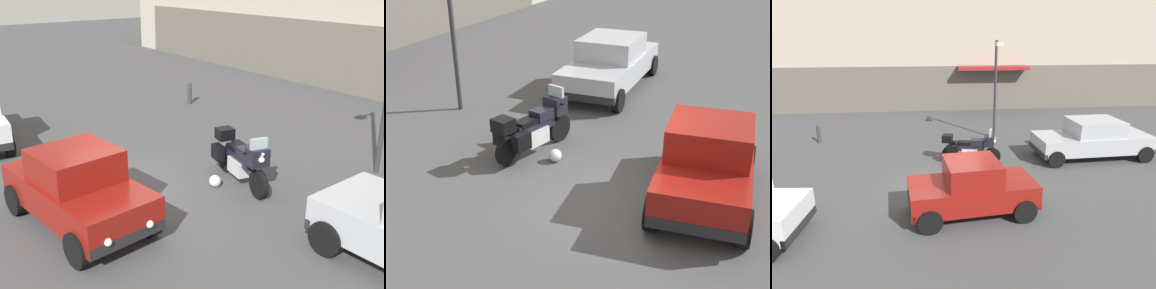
% 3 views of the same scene
% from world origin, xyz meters
% --- Properties ---
extents(ground_plane, '(80.00, 80.00, 0.00)m').
position_xyz_m(ground_plane, '(0.00, 0.00, 0.00)').
color(ground_plane, '#424244').
extents(motorcycle, '(2.23, 1.04, 1.36)m').
position_xyz_m(motorcycle, '(1.15, 2.23, 0.62)').
color(motorcycle, black).
rests_on(motorcycle, ground).
extents(helmet, '(0.28, 0.28, 0.28)m').
position_xyz_m(helmet, '(0.98, 1.61, 0.14)').
color(helmet, silver).
rests_on(helmet, ground).
extents(car_sedan_far, '(4.64, 2.08, 1.56)m').
position_xyz_m(car_sedan_far, '(6.05, 2.35, 0.78)').
color(car_sedan_far, '#9EA3AD').
rests_on(car_sedan_far, ground).
extents(car_compact_side, '(3.59, 2.04, 1.56)m').
position_xyz_m(car_compact_side, '(0.74, -1.61, 0.77)').
color(car_compact_side, maroon).
rests_on(car_compact_side, ground).
extents(streetlamp_curbside, '(0.28, 0.94, 4.48)m').
position_xyz_m(streetlamp_curbside, '(2.70, 5.23, 2.75)').
color(streetlamp_curbside, '#2D2D33').
rests_on(streetlamp_curbside, ground).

